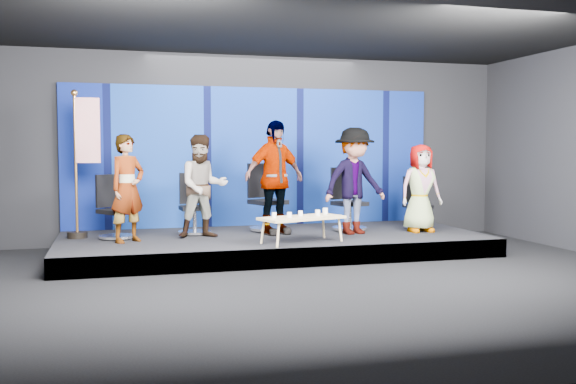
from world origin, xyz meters
name	(u,v)px	position (x,y,z in m)	size (l,w,h in m)	color
ground	(320,282)	(0.00, 0.00, 0.00)	(10.00, 10.00, 0.00)	black
room_walls	(320,96)	(0.00, 0.00, 2.43)	(10.02, 8.02, 3.51)	black
riser	(273,243)	(0.00, 2.50, 0.15)	(7.00, 3.00, 0.30)	black
backdrop	(254,157)	(0.00, 3.95, 1.60)	(7.00, 0.08, 2.60)	#071058
chair_a	(115,218)	(-2.58, 2.73, 0.64)	(0.81, 0.81, 1.03)	silver
panelist_a	(128,188)	(-2.38, 2.27, 1.14)	(0.61, 0.40, 1.67)	black
chair_b	(194,214)	(-1.27, 2.97, 0.64)	(0.62, 0.62, 1.04)	silver
panelist_b	(203,186)	(-1.19, 2.47, 1.14)	(0.82, 0.64, 1.68)	black
chair_c	(266,209)	(0.01, 3.06, 0.69)	(0.86, 0.86, 1.19)	silver
panelist_c	(274,177)	(0.03, 2.55, 1.27)	(1.13, 0.47, 1.93)	black
chair_d	(348,210)	(1.43, 2.74, 0.67)	(0.75, 0.75, 1.12)	silver
panelist_d	(354,181)	(1.36, 2.24, 1.20)	(1.17, 0.67, 1.81)	black
chair_e	(417,211)	(2.75, 2.67, 0.61)	(0.53, 0.53, 0.94)	silver
panelist_e	(420,188)	(2.58, 2.21, 1.06)	(0.75, 0.49, 1.53)	black
coffee_table	(302,219)	(0.20, 1.49, 0.67)	(1.42, 0.94, 0.40)	#A3825F
mug_a	(274,215)	(-0.26, 1.41, 0.75)	(0.07, 0.07, 0.08)	silver
mug_b	(289,215)	(-0.04, 1.35, 0.75)	(0.07, 0.07, 0.09)	silver
mug_c	(300,213)	(0.20, 1.56, 0.75)	(0.07, 0.07, 0.09)	silver
mug_d	(318,213)	(0.48, 1.56, 0.75)	(0.08, 0.08, 0.09)	silver
mug_e	(325,211)	(0.67, 1.75, 0.75)	(0.08, 0.08, 0.10)	silver
flag_stand	(83,160)	(-3.05, 2.94, 1.57)	(0.55, 0.32, 2.40)	black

